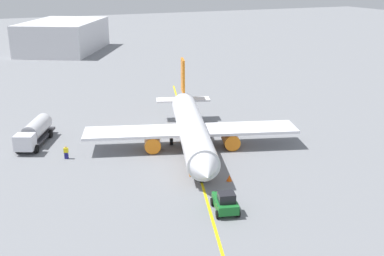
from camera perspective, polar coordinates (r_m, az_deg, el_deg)
The scene contains 8 objects.
ground_plane at distance 61.32m, azimuth 0.00°, elevation -2.65°, with size 400.00×400.00×0.00m, color slate.
airplane at distance 60.88m, azimuth -0.05°, elevation -0.18°, with size 31.11×28.38×9.61m.
fuel_tanker at distance 66.19m, azimuth -18.84°, elevation -0.48°, with size 9.78×6.20×3.15m.
pushback_tug at distance 45.83m, azimuth 4.14°, elevation -9.11°, with size 3.99×3.08×2.20m.
refueling_worker at distance 60.18m, azimuth -15.26°, elevation -2.94°, with size 0.56×0.63×1.71m.
safety_cone_nose at distance 52.46m, azimuth 4.62°, elevation -6.15°, with size 0.64×0.64×0.71m, color #F2590F.
distant_hangar at distance 143.22m, azimuth -15.54°, elevation 10.87°, with size 35.31×30.94×8.70m.
taxi_line_marking at distance 61.32m, azimuth 0.00°, elevation -2.65°, with size 72.21×0.30×0.01m, color yellow.
Camera 1 is at (52.44, -22.55, 22.42)m, focal length 43.24 mm.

